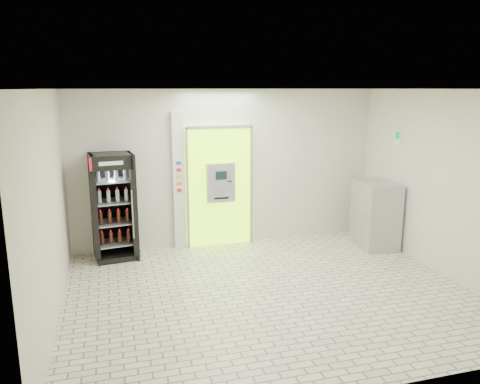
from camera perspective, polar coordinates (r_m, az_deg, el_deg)
name	(u,v)px	position (r m, az deg, el deg)	size (l,w,h in m)	color
ground	(270,292)	(7.23, 3.65, -12.08)	(6.00, 6.00, 0.00)	#C0B19F
room_shell	(272,172)	(6.68, 3.87, 2.44)	(6.00, 6.00, 6.00)	beige
atm_assembly	(219,186)	(9.03, -2.52, 0.77)	(1.30, 0.24, 2.33)	#99F90C
pillar	(179,181)	(8.90, -7.48, 1.35)	(0.22, 0.11, 2.60)	silver
beverage_cooler	(114,209)	(8.63, -15.14, -1.96)	(0.80, 0.75, 1.91)	black
steel_cabinet	(375,214)	(9.41, 16.17, -2.58)	(0.74, 1.02, 1.27)	#A2A4A9
exit_sign	(398,137)	(9.25, 18.70, 6.37)	(0.02, 0.22, 0.26)	white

